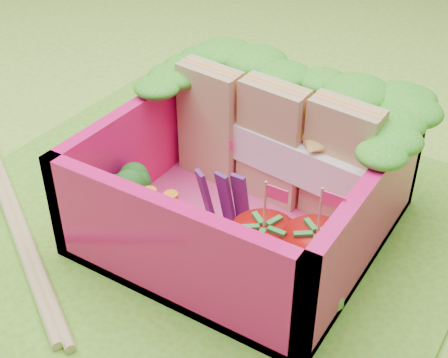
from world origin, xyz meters
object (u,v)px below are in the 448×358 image
at_px(sandwich_stack, 273,143).
at_px(broccoli, 129,186).
at_px(bento_box, 245,182).
at_px(strawberry_right, 315,260).
at_px(chopsticks, 4,188).
at_px(strawberry_left, 263,252).

height_order(sandwich_stack, broccoli, sandwich_stack).
height_order(bento_box, broccoli, bento_box).
bearing_deg(sandwich_stack, strawberry_right, -46.29).
bearing_deg(bento_box, broccoli, -149.35).
relative_size(strawberry_right, chopsticks, 0.24).
bearing_deg(bento_box, sandwich_stack, 88.87).
relative_size(bento_box, chopsticks, 0.59).
relative_size(sandwich_stack, strawberry_right, 2.19).
bearing_deg(strawberry_right, broccoli, -177.31).
distance_m(broccoli, strawberry_right, 0.98).
xyz_separation_m(bento_box, chopsticks, (-1.26, -0.43, -0.25)).
distance_m(strawberry_left, strawberry_right, 0.22).
height_order(broccoli, strawberry_right, strawberry_right).
height_order(bento_box, sandwich_stack, sandwich_stack).
xyz_separation_m(bento_box, broccoli, (-0.48, -0.29, -0.03)).
bearing_deg(strawberry_right, bento_box, 153.78).
bearing_deg(broccoli, strawberry_left, -2.16).
bearing_deg(chopsticks, sandwich_stack, 28.94).
bearing_deg(bento_box, chopsticks, -161.00).
height_order(bento_box, chopsticks, bento_box).
bearing_deg(strawberry_left, strawberry_right, 19.37).
xyz_separation_m(bento_box, strawberry_right, (0.49, -0.24, -0.08)).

